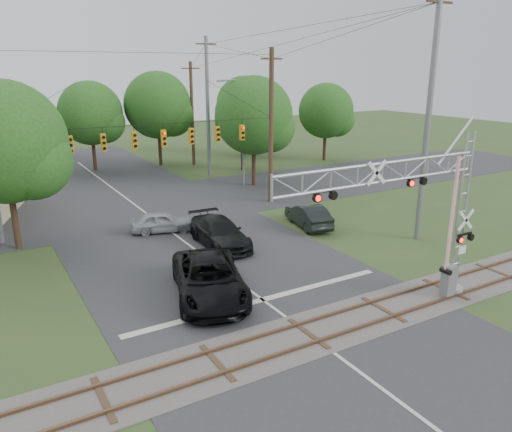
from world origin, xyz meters
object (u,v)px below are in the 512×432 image
car_dark (220,233)px  streetlight (241,127)px  sedan_silver (162,222)px  crossing_gantry (415,207)px  traffic_signal_span (162,136)px  pickup_black (209,279)px

car_dark → streetlight: streetlight is taller
sedan_silver → streetlight: (10.71, 8.86, 4.52)m
car_dark → crossing_gantry: bearing=-70.1°
traffic_signal_span → sedan_silver: (-1.32, -2.85, -5.04)m
pickup_black → streetlight: streetlight is taller
streetlight → pickup_black: bearing=-122.6°
traffic_signal_span → streetlight: traffic_signal_span is taller
pickup_black → streetlight: size_ratio=0.70×
pickup_black → traffic_signal_span: bearing=95.4°
traffic_signal_span → streetlight: size_ratio=2.08×
traffic_signal_span → car_dark: traffic_signal_span is taller
crossing_gantry → streetlight: (5.30, 24.38, 0.60)m
car_dark → sedan_silver: size_ratio=1.40×
crossing_gantry → traffic_signal_span: bearing=102.6°
sedan_silver → traffic_signal_span: bearing=-9.0°
traffic_signal_span → sedan_silver: 5.94m
pickup_black → car_dark: 6.89m
crossing_gantry → sedan_silver: bearing=109.2°
car_dark → streetlight: bearing=59.8°
crossing_gantry → car_dark: bearing=106.6°
pickup_black → car_dark: size_ratio=1.17×
sedan_silver → streetlight: 14.62m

